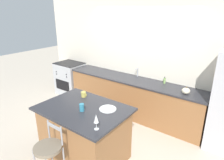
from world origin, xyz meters
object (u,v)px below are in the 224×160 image
(pumpkin_decoration, at_px, (186,91))
(soap_bottle, at_px, (165,81))
(oven_range, at_px, (71,78))
(wine_glass, at_px, (96,119))
(bar_stool_near, at_px, (49,154))
(coffee_mug, at_px, (84,94))
(tumbler_cup, at_px, (82,107))
(dinner_plate, at_px, (108,109))

(pumpkin_decoration, xyz_separation_m, soap_bottle, (-0.56, 0.29, 0.00))
(pumpkin_decoration, bearing_deg, oven_range, 178.29)
(wine_glass, bearing_deg, bar_stool_near, -138.87)
(oven_range, xyz_separation_m, wine_glass, (2.85, -2.08, 0.63))
(coffee_mug, bearing_deg, bar_stool_near, -71.26)
(oven_range, height_order, bar_stool_near, bar_stool_near)
(tumbler_cup, xyz_separation_m, soap_bottle, (0.51, 2.03, -0.04))
(tumbler_cup, height_order, soap_bottle, tumbler_cup)
(oven_range, bearing_deg, wine_glass, -36.17)
(wine_glass, xyz_separation_m, soap_bottle, (-0.00, 2.27, -0.14))
(coffee_mug, height_order, tumbler_cup, tumbler_cup)
(wine_glass, relative_size, tumbler_cup, 1.84)
(coffee_mug, bearing_deg, dinner_plate, -10.28)
(dinner_plate, height_order, tumbler_cup, tumbler_cup)
(wine_glass, xyz_separation_m, tumbler_cup, (-0.51, 0.24, -0.10))
(oven_range, xyz_separation_m, coffee_mug, (1.99, -1.44, 0.53))
(tumbler_cup, bearing_deg, dinner_plate, 43.86)
(dinner_plate, relative_size, pumpkin_decoration, 1.77)
(dinner_plate, bearing_deg, tumbler_cup, -136.14)
(pumpkin_decoration, bearing_deg, coffee_mug, -136.44)
(coffee_mug, relative_size, soap_bottle, 0.82)
(oven_range, xyz_separation_m, soap_bottle, (2.84, 0.19, 0.50))
(bar_stool_near, distance_m, wine_glass, 0.84)
(pumpkin_decoration, bearing_deg, wine_glass, -105.59)
(coffee_mug, distance_m, soap_bottle, 1.84)
(oven_range, relative_size, wine_glass, 4.37)
(oven_range, bearing_deg, tumbler_cup, -38.21)
(dinner_plate, distance_m, wine_glass, 0.58)
(bar_stool_near, distance_m, tumbler_cup, 0.80)
(soap_bottle, bearing_deg, coffee_mug, -117.57)
(bar_stool_near, height_order, coffee_mug, coffee_mug)
(wine_glass, distance_m, soap_bottle, 2.28)
(wine_glass, bearing_deg, coffee_mug, 143.32)
(bar_stool_near, bearing_deg, soap_bottle, 79.73)
(tumbler_cup, distance_m, pumpkin_decoration, 2.04)
(pumpkin_decoration, bearing_deg, soap_bottle, 152.20)
(oven_range, xyz_separation_m, pumpkin_decoration, (3.40, -0.10, 0.49))
(dinner_plate, xyz_separation_m, coffee_mug, (-0.64, 0.12, 0.04))
(oven_range, distance_m, wine_glass, 3.58)
(wine_glass, height_order, coffee_mug, wine_glass)
(soap_bottle, bearing_deg, bar_stool_near, -100.27)
(coffee_mug, bearing_deg, tumbler_cup, -48.74)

